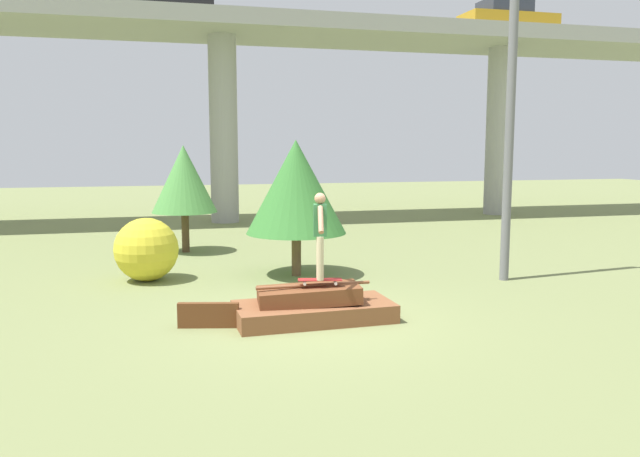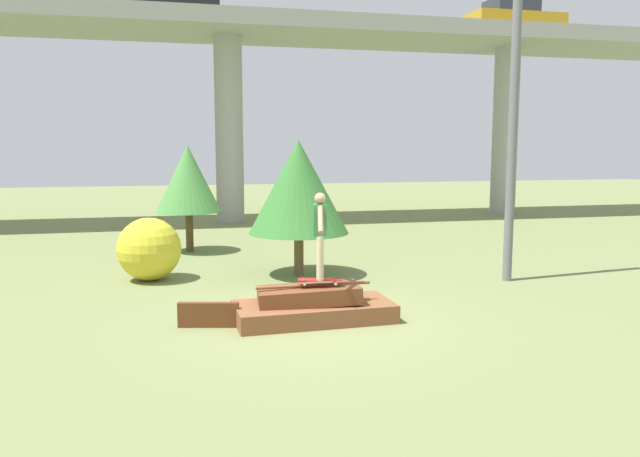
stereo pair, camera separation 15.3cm
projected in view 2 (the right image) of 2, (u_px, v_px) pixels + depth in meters
ground_plane at (314, 320)px, 10.83m from camera, size 80.00×80.00×0.00m
scrap_pile at (312, 307)px, 10.79m from camera, size 2.76×1.31×0.66m
scrap_plank_loose at (208, 315)px, 10.41m from camera, size 1.02×0.35×0.42m
skateboard at (320, 280)px, 10.68m from camera, size 0.78×0.37×0.09m
skater at (320, 231)px, 10.57m from camera, size 0.30×1.00×1.48m
highway_overpass at (228, 45)px, 24.20m from camera, size 44.00×4.80×7.90m
car_on_overpass_left at (514, 18)px, 26.47m from camera, size 4.01×1.71×1.26m
car_on_overpass_mid at (160, 4)px, 23.81m from camera, size 4.26×1.71×1.24m
utility_pole at (514, 89)px, 13.53m from camera, size 1.30×0.20×8.26m
tree_behind_left at (188, 179)px, 17.67m from camera, size 1.84×1.84×3.05m
tree_behind_right at (299, 187)px, 14.37m from camera, size 2.32×2.32×3.16m
bush_yellow_flowering at (149, 249)px, 14.02m from camera, size 1.42×1.42×1.42m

